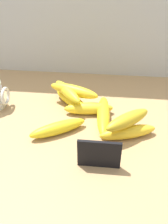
{
  "coord_description": "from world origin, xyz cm",
  "views": [
    {
      "loc": [
        11.08,
        -59.23,
        51.6
      ],
      "look_at": [
        4.67,
        1.86,
        8.0
      ],
      "focal_mm": 39.43,
      "sensor_mm": 36.0,
      "label": 1
    }
  ],
  "objects_px": {
    "banana_0": "(58,128)",
    "banana_5": "(67,91)",
    "banana_6": "(128,120)",
    "banana_1": "(128,132)",
    "banana_3": "(89,108)",
    "banana_2": "(72,100)",
    "banana_7": "(74,91)",
    "chalkboard_sign": "(99,155)",
    "banana_4": "(103,115)"
  },
  "relations": [
    {
      "from": "banana_1",
      "to": "banana_6",
      "type": "bearing_deg",
      "value": 119.63
    },
    {
      "from": "banana_0",
      "to": "banana_2",
      "type": "xyz_separation_m",
      "value": [
        0.02,
        0.16,
        0.0
      ]
    },
    {
      "from": "banana_4",
      "to": "banana_6",
      "type": "xyz_separation_m",
      "value": [
        0.07,
        -0.07,
        0.04
      ]
    },
    {
      "from": "banana_3",
      "to": "banana_6",
      "type": "xyz_separation_m",
      "value": [
        0.12,
        -0.1,
        0.04
      ]
    },
    {
      "from": "banana_1",
      "to": "banana_3",
      "type": "distance_m",
      "value": 0.17
    },
    {
      "from": "banana_1",
      "to": "banana_0",
      "type": "bearing_deg",
      "value": -179.32
    },
    {
      "from": "banana_4",
      "to": "banana_5",
      "type": "relative_size",
      "value": 1.29
    },
    {
      "from": "banana_6",
      "to": "banana_1",
      "type": "bearing_deg",
      "value": -60.37
    },
    {
      "from": "banana_3",
      "to": "banana_5",
      "type": "bearing_deg",
      "value": 151.48
    },
    {
      "from": "banana_4",
      "to": "banana_6",
      "type": "height_order",
      "value": "banana_6"
    },
    {
      "from": "banana_0",
      "to": "banana_1",
      "type": "xyz_separation_m",
      "value": [
        0.21,
        0.0,
        0.0
      ]
    },
    {
      "from": "banana_5",
      "to": "banana_6",
      "type": "height_order",
      "value": "banana_6"
    },
    {
      "from": "banana_1",
      "to": "banana_2",
      "type": "relative_size",
      "value": 1.02
    },
    {
      "from": "banana_2",
      "to": "banana_0",
      "type": "bearing_deg",
      "value": -97.22
    },
    {
      "from": "banana_0",
      "to": "banana_6",
      "type": "xyz_separation_m",
      "value": [
        0.2,
        0.01,
        0.04
      ]
    },
    {
      "from": "banana_6",
      "to": "banana_5",
      "type": "bearing_deg",
      "value": 144.0
    },
    {
      "from": "banana_4",
      "to": "banana_6",
      "type": "distance_m",
      "value": 0.11
    },
    {
      "from": "chalkboard_sign",
      "to": "banana_5",
      "type": "relative_size",
      "value": 0.68
    },
    {
      "from": "chalkboard_sign",
      "to": "banana_1",
      "type": "relative_size",
      "value": 0.64
    },
    {
      "from": "banana_2",
      "to": "banana_7",
      "type": "height_order",
      "value": "banana_7"
    },
    {
      "from": "banana_2",
      "to": "chalkboard_sign",
      "type": "bearing_deg",
      "value": -68.16
    },
    {
      "from": "banana_3",
      "to": "banana_4",
      "type": "bearing_deg",
      "value": -31.68
    },
    {
      "from": "banana_1",
      "to": "banana_5",
      "type": "xyz_separation_m",
      "value": [
        -0.2,
        0.15,
        0.04
      ]
    },
    {
      "from": "banana_3",
      "to": "banana_4",
      "type": "relative_size",
      "value": 0.78
    },
    {
      "from": "banana_6",
      "to": "banana_4",
      "type": "bearing_deg",
      "value": 134.86
    },
    {
      "from": "banana_0",
      "to": "banana_2",
      "type": "distance_m",
      "value": 0.16
    },
    {
      "from": "banana_3",
      "to": "banana_6",
      "type": "bearing_deg",
      "value": -40.13
    },
    {
      "from": "chalkboard_sign",
      "to": "banana_1",
      "type": "distance_m",
      "value": 0.15
    },
    {
      "from": "banana_7",
      "to": "banana_3",
      "type": "bearing_deg",
      "value": -40.31
    },
    {
      "from": "chalkboard_sign",
      "to": "banana_2",
      "type": "bearing_deg",
      "value": 111.84
    },
    {
      "from": "banana_2",
      "to": "banana_6",
      "type": "bearing_deg",
      "value": -38.42
    },
    {
      "from": "banana_6",
      "to": "banana_7",
      "type": "xyz_separation_m",
      "value": [
        -0.17,
        0.15,
        -0.0
      ]
    },
    {
      "from": "chalkboard_sign",
      "to": "banana_5",
      "type": "height_order",
      "value": "chalkboard_sign"
    },
    {
      "from": "banana_1",
      "to": "banana_4",
      "type": "xyz_separation_m",
      "value": [
        -0.07,
        0.08,
        0.0
      ]
    },
    {
      "from": "banana_7",
      "to": "chalkboard_sign",
      "type": "bearing_deg",
      "value": -70.03
    },
    {
      "from": "chalkboard_sign",
      "to": "banana_6",
      "type": "xyz_separation_m",
      "value": [
        0.07,
        0.13,
        0.02
      ]
    },
    {
      "from": "chalkboard_sign",
      "to": "banana_1",
      "type": "height_order",
      "value": "chalkboard_sign"
    },
    {
      "from": "banana_4",
      "to": "chalkboard_sign",
      "type": "bearing_deg",
      "value": -91.09
    },
    {
      "from": "chalkboard_sign",
      "to": "banana_1",
      "type": "xyz_separation_m",
      "value": [
        0.08,
        0.12,
        -0.02
      ]
    },
    {
      "from": "banana_2",
      "to": "banana_1",
      "type": "bearing_deg",
      "value": -39.13
    },
    {
      "from": "banana_1",
      "to": "banana_3",
      "type": "height_order",
      "value": "banana_3"
    },
    {
      "from": "banana_3",
      "to": "banana_7",
      "type": "xyz_separation_m",
      "value": [
        -0.05,
        0.05,
        0.04
      ]
    },
    {
      "from": "banana_6",
      "to": "banana_7",
      "type": "bearing_deg",
      "value": 139.82
    },
    {
      "from": "banana_0",
      "to": "banana_5",
      "type": "distance_m",
      "value": 0.16
    },
    {
      "from": "banana_2",
      "to": "banana_4",
      "type": "relative_size",
      "value": 0.81
    },
    {
      "from": "chalkboard_sign",
      "to": "banana_7",
      "type": "xyz_separation_m",
      "value": [
        -0.1,
        0.28,
        0.02
      ]
    },
    {
      "from": "banana_4",
      "to": "banana_6",
      "type": "relative_size",
      "value": 1.32
    },
    {
      "from": "banana_6",
      "to": "banana_7",
      "type": "relative_size",
      "value": 0.88
    },
    {
      "from": "banana_0",
      "to": "banana_6",
      "type": "relative_size",
      "value": 1.12
    },
    {
      "from": "chalkboard_sign",
      "to": "banana_0",
      "type": "relative_size",
      "value": 0.62
    }
  ]
}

